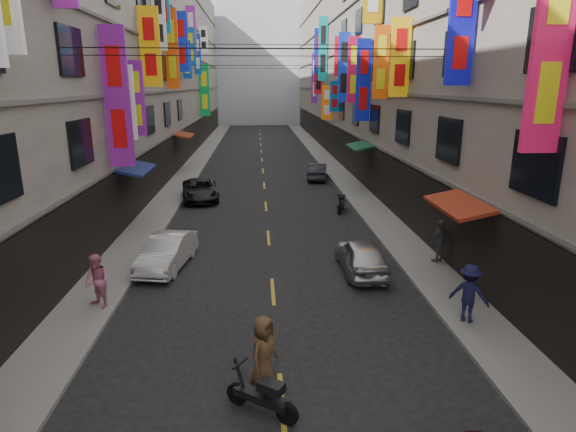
{
  "coord_description": "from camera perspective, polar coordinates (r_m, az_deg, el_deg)",
  "views": [
    {
      "loc": [
        -0.46,
        2.73,
        6.88
      ],
      "look_at": [
        0.1,
        11.4,
        4.5
      ],
      "focal_mm": 30.0,
      "sensor_mm": 36.0,
      "label": 1
    }
  ],
  "objects": [
    {
      "name": "overhead_cables",
      "position": [
        27.34,
        -2.88,
        19.34
      ],
      "size": [
        14.0,
        38.04,
        1.24
      ],
      "color": "black",
      "rests_on": "ground"
    },
    {
      "name": "car_right_far",
      "position": [
        36.06,
        3.49,
        5.3
      ],
      "size": [
        1.89,
        3.91,
        1.23
      ],
      "primitive_type": "imported",
      "rotation": [
        0.0,
        0.0,
        2.98
      ],
      "color": "#2B2932",
      "rests_on": "ground"
    },
    {
      "name": "haze_block",
      "position": [
        89.37,
        -3.56,
        17.94
      ],
      "size": [
        18.0,
        8.0,
        22.0
      ],
      "primitive_type": "cube",
      "color": "silver",
      "rests_on": "ground"
    },
    {
      "name": "street_awnings",
      "position": [
        23.61,
        -5.61,
        5.8
      ],
      "size": [
        13.99,
        35.2,
        0.41
      ],
      "color": "#134825",
      "rests_on": "ground"
    },
    {
      "name": "building_row_right",
      "position": [
        41.28,
        14.64,
        18.48
      ],
      "size": [
        10.14,
        90.0,
        19.0
      ],
      "color": "gray",
      "rests_on": "ground"
    },
    {
      "name": "building_row_left",
      "position": [
        41.01,
        -21.08,
        18.01
      ],
      "size": [
        10.14,
        90.0,
        19.0
      ],
      "color": "gray",
      "rests_on": "ground"
    },
    {
      "name": "car_right_mid",
      "position": [
        18.37,
        8.7,
        -4.69
      ],
      "size": [
        1.55,
        3.8,
        1.29
      ],
      "primitive_type": "imported",
      "rotation": [
        0.0,
        0.0,
        3.15
      ],
      "color": "silver",
      "rests_on": "ground"
    },
    {
      "name": "lane_markings",
      "position": [
        36.92,
        -2.92,
        4.58
      ],
      "size": [
        0.12,
        80.2,
        0.01
      ],
      "color": "gold",
      "rests_on": "ground"
    },
    {
      "name": "pedestrian_lfar",
      "position": [
        16.17,
        -21.69,
        -7.19
      ],
      "size": [
        1.02,
        0.96,
        1.73
      ],
      "primitive_type": "imported",
      "rotation": [
        0.0,
        0.0,
        -0.64
      ],
      "color": "pink",
      "rests_on": "sidewalk_left"
    },
    {
      "name": "car_left_mid",
      "position": [
        19.19,
        -14.14,
        -4.13
      ],
      "size": [
        1.98,
        4.06,
        1.28
      ],
      "primitive_type": "imported",
      "rotation": [
        0.0,
        0.0,
        -0.16
      ],
      "color": "silver",
      "rests_on": "ground"
    },
    {
      "name": "pedestrian_rnear",
      "position": [
        15.15,
        20.7,
        -8.56
      ],
      "size": [
        1.26,
        1.15,
        1.76
      ],
      "primitive_type": "imported",
      "rotation": [
        0.0,
        0.0,
        2.5
      ],
      "color": "#15153A",
      "rests_on": "sidewalk_right"
    },
    {
      "name": "shop_signage",
      "position": [
        32.6,
        -2.87,
        19.17
      ],
      "size": [
        14.0,
        55.0,
        11.55
      ],
      "color": "#0D54A2",
      "rests_on": "ground"
    },
    {
      "name": "scooter_far_right",
      "position": [
        27.08,
        6.34,
        1.48
      ],
      "size": [
        0.76,
        1.75,
        1.14
      ],
      "rotation": [
        0.0,
        0.0,
        2.83
      ],
      "color": "black",
      "rests_on": "ground"
    },
    {
      "name": "car_left_far",
      "position": [
        30.03,
        -10.39,
        3.06
      ],
      "size": [
        2.73,
        4.78,
        1.26
      ],
      "primitive_type": "imported",
      "rotation": [
        0.0,
        0.0,
        0.15
      ],
      "color": "black",
      "rests_on": "ground"
    },
    {
      "name": "sidewalk_left",
      "position": [
        40.24,
        -11.6,
        5.26
      ],
      "size": [
        2.0,
        90.0,
        0.12
      ],
      "primitive_type": "cube",
      "color": "slate",
      "rests_on": "ground"
    },
    {
      "name": "pedestrian_crossing",
      "position": [
        11.6,
        -2.92,
        -15.79
      ],
      "size": [
        0.97,
        1.05,
        1.77
      ],
      "primitive_type": "imported",
      "rotation": [
        0.0,
        0.0,
        0.98
      ],
      "color": "brown",
      "rests_on": "ground"
    },
    {
      "name": "pedestrian_rfar",
      "position": [
        19.68,
        17.55,
        -2.84
      ],
      "size": [
        1.16,
        1.0,
        1.72
      ],
      "primitive_type": "imported",
      "rotation": [
        0.0,
        0.0,
        3.66
      ],
      "color": "#59595C",
      "rests_on": "sidewalk_right"
    },
    {
      "name": "scooter_crossing",
      "position": [
        10.98,
        -3.03,
        -20.56
      ],
      "size": [
        1.54,
        1.13,
        1.14
      ],
      "rotation": [
        0.0,
        0.0,
        0.96
      ],
      "color": "black",
      "rests_on": "ground"
    },
    {
      "name": "sidewalk_right",
      "position": [
        40.38,
        5.6,
        5.53
      ],
      "size": [
        2.0,
        90.0,
        0.12
      ],
      "primitive_type": "cube",
      "color": "slate",
      "rests_on": "ground"
    }
  ]
}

